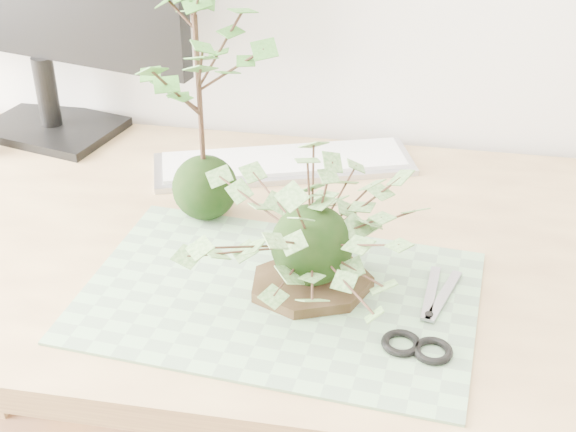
# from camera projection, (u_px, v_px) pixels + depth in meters

# --- Properties ---
(desk) EXTENTS (1.60, 0.70, 0.74)m
(desk) POSITION_uv_depth(u_px,v_px,m) (285.00, 292.00, 1.20)
(desk) COLOR tan
(desk) RESTS_ON ground_plane
(cutting_mat) EXTENTS (0.53, 0.38, 0.00)m
(cutting_mat) POSITION_uv_depth(u_px,v_px,m) (279.00, 296.00, 1.04)
(cutting_mat) COLOR slate
(cutting_mat) RESTS_ON desk
(stone_dish) EXTENTS (0.22, 0.22, 0.01)m
(stone_dish) POSITION_uv_depth(u_px,v_px,m) (311.00, 283.00, 1.05)
(stone_dish) COLOR black
(stone_dish) RESTS_ON cutting_mat
(ivy_kokedama) EXTENTS (0.37, 0.37, 0.21)m
(ivy_kokedama) POSITION_uv_depth(u_px,v_px,m) (312.00, 212.00, 0.99)
(ivy_kokedama) COLOR black
(ivy_kokedama) RESTS_ON stone_dish
(maple_kokedama) EXTENTS (0.27, 0.27, 0.41)m
(maple_kokedama) POSITION_uv_depth(u_px,v_px,m) (195.00, 32.00, 1.07)
(maple_kokedama) COLOR black
(maple_kokedama) RESTS_ON desk
(keyboard) EXTENTS (0.45, 0.26, 0.02)m
(keyboard) POSITION_uv_depth(u_px,v_px,m) (284.00, 163.00, 1.35)
(keyboard) COLOR #AFAFB8
(keyboard) RESTS_ON desk
(scissors) EXTENTS (0.09, 0.20, 0.01)m
(scissors) POSITION_uv_depth(u_px,v_px,m) (426.00, 335.00, 0.96)
(scissors) COLOR gray
(scissors) RESTS_ON cutting_mat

